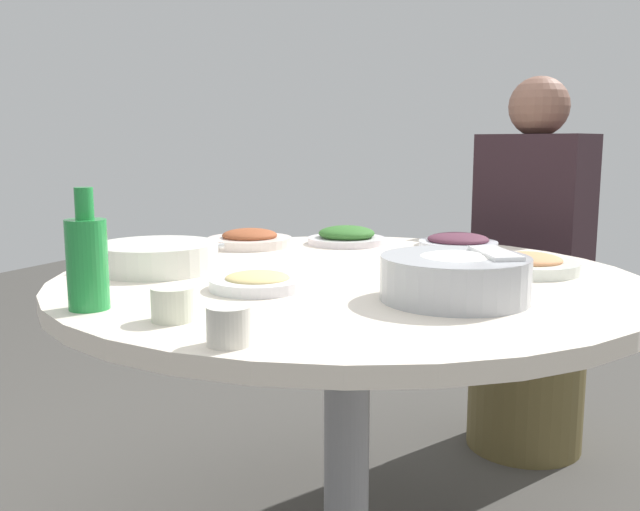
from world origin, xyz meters
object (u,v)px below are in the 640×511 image
rice_bowl (455,277)px  tea_cup_far (173,304)px  dish_noodles (258,282)px  stool_for_diner_left (526,379)px  green_bottle (87,261)px  round_dining_table (347,310)px  tea_cup_near (229,326)px  soup_bowl (157,258)px  diner_left (534,216)px  dish_shrimp (528,264)px  dish_stirfry (250,239)px  dish_greens (347,237)px  dish_eggplant (458,242)px

rice_bowl → tea_cup_far: (-0.35, 0.39, -0.02)m
dish_noodles → stool_for_diner_left: (1.13, -0.37, -0.51)m
rice_bowl → green_bottle: size_ratio=1.29×
dish_noodles → stool_for_diner_left: 1.29m
round_dining_table → dish_noodles: 0.27m
tea_cup_near → tea_cup_far: bearing=63.3°
rice_bowl → soup_bowl: 0.70m
diner_left → tea_cup_near: bearing=171.9°
tea_cup_near → tea_cup_far: (0.08, 0.16, -0.00)m
dish_shrimp → green_bottle: 0.96m
dish_noodles → diner_left: 1.19m
dish_stirfry → tea_cup_near: size_ratio=3.65×
soup_bowl → green_bottle: 0.39m
soup_bowl → dish_greens: size_ratio=1.24×
dish_shrimp → rice_bowl: bearing=167.2°
dish_stirfry → dish_greens: 0.28m
dish_greens → tea_cup_far: size_ratio=3.15×
rice_bowl → dish_greens: 0.76m
dish_stirfry → stool_for_diner_left: dish_stirfry is taller
round_dining_table → rice_bowl: size_ratio=4.66×
rice_bowl → dish_eggplant: 0.65m
rice_bowl → green_bottle: 0.67m
rice_bowl → dish_shrimp: (0.35, -0.08, -0.03)m
rice_bowl → tea_cup_far: size_ratio=3.88×
soup_bowl → dish_shrimp: (0.34, -0.78, -0.01)m
tea_cup_far → dish_noodles: bearing=0.2°
rice_bowl → soup_bowl: bearing=89.1°
round_dining_table → dish_greens: size_ratio=5.74×
dish_noodles → tea_cup_far: 0.28m
green_bottle → dish_eggplant: bearing=-23.3°
dish_eggplant → stool_for_diner_left: bearing=-18.0°
dish_eggplant → tea_cup_near: tea_cup_near is taller
round_dining_table → dish_stirfry: dish_stirfry is taller
tea_cup_near → dish_greens: bearing=13.7°
tea_cup_far → stool_for_diner_left: size_ratio=0.16×
green_bottle → tea_cup_near: size_ratio=3.28×
soup_bowl → dish_stirfry: bearing=0.7°
rice_bowl → green_bottle: green_bottle is taller
round_dining_table → dish_greens: 0.49m
dish_stirfry → tea_cup_far: 0.85m
tea_cup_near → tea_cup_far: tea_cup_near is taller
green_bottle → stool_for_diner_left: bearing=-21.8°
soup_bowl → dish_eggplant: size_ratio=1.30×
stool_for_diner_left → tea_cup_near: bearing=171.9°
dish_stirfry → dish_greens: (0.16, -0.23, 0.00)m
green_bottle → round_dining_table: bearing=-30.0°
dish_greens → stool_for_diner_left: (0.46, -0.46, -0.51)m
dish_eggplant → dish_greens: size_ratio=0.96×
rice_bowl → dish_greens: rice_bowl is taller
dish_stirfry → tea_cup_near: tea_cup_near is taller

